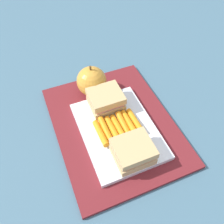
{
  "coord_description": "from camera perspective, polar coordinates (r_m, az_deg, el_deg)",
  "views": [
    {
      "loc": [
        -0.31,
        0.13,
        0.49
      ],
      "look_at": [
        0.01,
        0.0,
        0.04
      ],
      "focal_mm": 38.25,
      "sensor_mm": 36.0,
      "label": 1
    }
  ],
  "objects": [
    {
      "name": "carrot_sticks_bundle",
      "position": [
        0.56,
        1.48,
        -3.59
      ],
      "size": [
        0.08,
        0.1,
        0.02
      ],
      "color": "orange",
      "rests_on": "food_tray"
    },
    {
      "name": "ground_plane",
      "position": [
        0.59,
        0.46,
        -3.4
      ],
      "size": [
        2.4,
        2.4,
        0.0
      ],
      "primitive_type": "plane",
      "color": "#42667A"
    },
    {
      "name": "sandwich_half_right",
      "position": [
        0.59,
        -1.5,
        2.97
      ],
      "size": [
        0.07,
        0.08,
        0.04
      ],
      "color": "tan",
      "rests_on": "food_tray"
    },
    {
      "name": "lunchbag_mat",
      "position": [
        0.59,
        0.46,
        -3.12
      ],
      "size": [
        0.36,
        0.28,
        0.01
      ],
      "primitive_type": "cube",
      "color": "maroon",
      "rests_on": "ground_plane"
    },
    {
      "name": "food_tray",
      "position": [
        0.57,
        1.45,
        -4.38
      ],
      "size": [
        0.23,
        0.17,
        0.01
      ],
      "primitive_type": "cube",
      "color": "white",
      "rests_on": "lunchbag_mat"
    },
    {
      "name": "sandwich_half_left",
      "position": [
        0.51,
        5.04,
        -9.32
      ],
      "size": [
        0.07,
        0.08,
        0.04
      ],
      "color": "tan",
      "rests_on": "food_tray"
    },
    {
      "name": "apple",
      "position": [
        0.63,
        -4.89,
        7.35
      ],
      "size": [
        0.08,
        0.08,
        0.09
      ],
      "color": "gold",
      "rests_on": "lunchbag_mat"
    }
  ]
}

